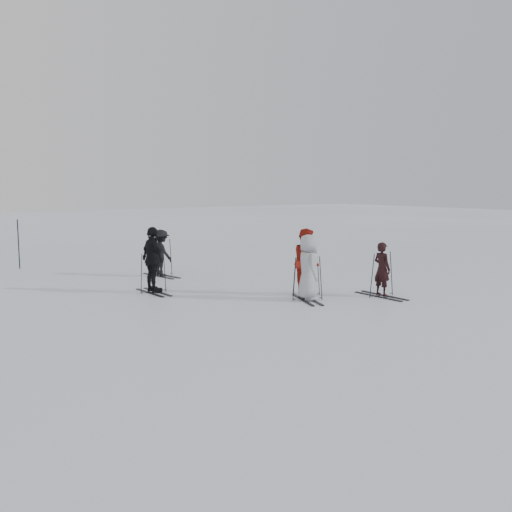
# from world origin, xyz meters

# --- Properties ---
(ground) EXTENTS (120.00, 120.00, 0.00)m
(ground) POSITION_xyz_m (0.00, 0.00, 0.00)
(ground) COLOR silver
(ground) RESTS_ON ground
(skier_near_dark) EXTENTS (0.37, 0.57, 1.54)m
(skier_near_dark) POSITION_xyz_m (2.14, -2.24, 0.77)
(skier_near_dark) COLOR black
(skier_near_dark) RESTS_ON ground
(skier_red) EXTENTS (1.15, 1.18, 1.92)m
(skier_red) POSITION_xyz_m (0.56, -0.77, 0.96)
(skier_red) COLOR #A31E12
(skier_red) RESTS_ON ground
(skier_grey) EXTENTS (0.85, 1.03, 1.81)m
(skier_grey) POSITION_xyz_m (0.04, -1.43, 0.91)
(skier_grey) COLOR #A5A9AE
(skier_grey) RESTS_ON ground
(skier_uphill_left) EXTENTS (0.52, 1.16, 1.94)m
(skier_uphill_left) POSITION_xyz_m (-2.98, 2.07, 0.97)
(skier_uphill_left) COLOR black
(skier_uphill_left) RESTS_ON ground
(skier_uphill_far) EXTENTS (0.75, 1.12, 1.61)m
(skier_uphill_far) POSITION_xyz_m (-1.39, 4.82, 0.81)
(skier_uphill_far) COLOR black
(skier_uphill_far) RESTS_ON ground
(skis_near_dark) EXTENTS (1.82, 0.97, 1.32)m
(skis_near_dark) POSITION_xyz_m (2.14, -2.24, 0.66)
(skis_near_dark) COLOR black
(skis_near_dark) RESTS_ON ground
(skis_red) EXTENTS (1.75, 1.63, 1.15)m
(skis_red) POSITION_xyz_m (0.56, -0.77, 0.57)
(skis_red) COLOR black
(skis_red) RESTS_ON ground
(skis_grey) EXTENTS (1.94, 1.47, 1.26)m
(skis_grey) POSITION_xyz_m (0.04, -1.43, 0.63)
(skis_grey) COLOR black
(skis_grey) RESTS_ON ground
(skis_uphill_left) EXTENTS (1.75, 0.98, 1.25)m
(skis_uphill_left) POSITION_xyz_m (-2.98, 2.07, 0.63)
(skis_uphill_left) COLOR black
(skis_uphill_left) RESTS_ON ground
(skis_uphill_far) EXTENTS (1.96, 1.25, 1.34)m
(skis_uphill_far) POSITION_xyz_m (-1.39, 4.82, 0.67)
(skis_uphill_far) COLOR black
(skis_uphill_far) RESTS_ON ground
(piste_marker) EXTENTS (0.05, 0.05, 1.89)m
(piste_marker) POSITION_xyz_m (-5.04, 9.65, 0.95)
(piste_marker) COLOR black
(piste_marker) RESTS_ON ground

